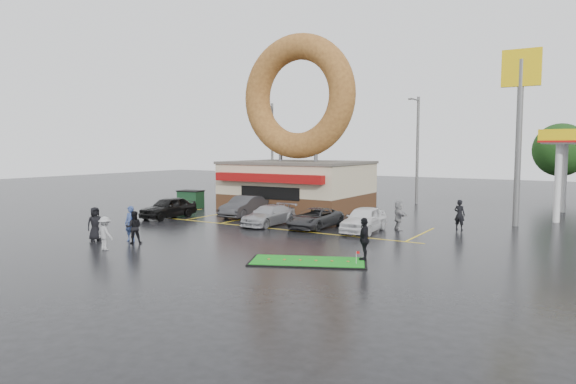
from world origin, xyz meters
The scene contains 20 objects.
ground centered at (0.00, 0.00, 0.00)m, with size 120.00×120.00×0.00m, color black.
donut_shop centered at (-3.00, 12.97, 4.46)m, with size 10.20×8.70×13.50m.
shell_sign centered at (13.00, 12.00, 7.38)m, with size 2.20×0.36×10.60m.
streetlight_left centered at (-10.00, 19.92, 4.78)m, with size 0.40×2.21×9.00m.
streetlight_mid centered at (4.00, 20.92, 4.78)m, with size 0.40×2.21×9.00m.
tree_far_d centered at (14.00, 32.00, 4.53)m, with size 4.90×4.90×7.00m.
car_black centered at (-7.60, 3.50, 0.72)m, with size 1.69×4.20×1.43m, color black.
car_dgrey centered at (-3.58, 6.69, 0.72)m, with size 1.52×4.36×1.44m, color #303033.
car_silver centered at (-0.03, 4.43, 0.62)m, with size 1.73×4.25×1.23m, color #9F9FA4.
car_grey centered at (2.94, 4.92, 0.59)m, with size 1.96×4.24×1.18m, color #2C2C2E.
car_white centered at (5.99, 5.11, 0.72)m, with size 1.70×4.23×1.44m, color white.
person_blue centered at (-3.00, -3.80, 0.91)m, with size 0.66×0.43×1.81m, color navy.
person_blackjkt centered at (-2.41, -4.12, 0.81)m, with size 0.79×0.62×1.63m, color black.
person_hoodie centered at (-2.28, -5.97, 0.79)m, with size 1.01×0.58×1.57m, color #97979A.
person_bystander centered at (-4.68, -4.64, 0.87)m, with size 0.85×0.55×1.74m, color black.
person_cameraman centered at (8.97, -1.85, 0.93)m, with size 1.09×0.45×1.85m, color black.
person_walker_near centered at (7.40, 6.88, 0.85)m, with size 1.58×0.50×1.71m, color gray.
person_walker_far centered at (10.42, 8.71, 0.88)m, with size 0.65×0.42×1.77m, color black.
dumpster centered at (-10.39, 8.79, 0.65)m, with size 1.80×1.20×1.30m, color #173C21.
putting_green centered at (7.09, -3.30, 0.04)m, with size 5.30×3.89×0.61m.
Camera 1 is at (17.38, -21.66, 4.79)m, focal length 32.00 mm.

